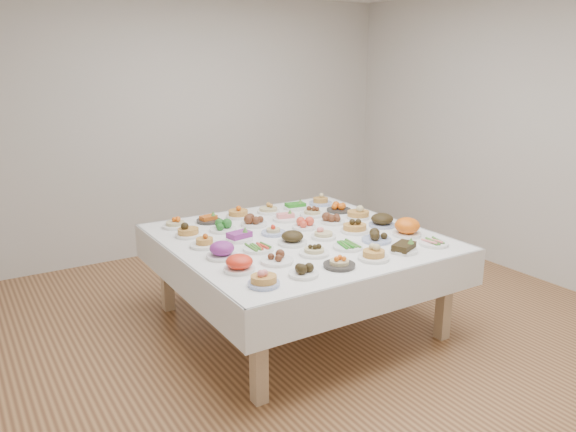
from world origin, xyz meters
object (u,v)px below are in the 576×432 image
dish_18 (204,241)px  dish_0 (264,279)px  display_table (298,245)px  dish_35 (321,199)px

dish_18 → dish_0: bearing=-89.9°
display_table → dish_35: dish_35 is taller
display_table → dish_0: size_ratio=10.20×
display_table → dish_35: size_ratio=9.21×
dish_18 → dish_35: 1.59m
dish_0 → dish_35: dish_35 is taller
display_table → dish_18: bearing=168.7°
dish_0 → display_table: bearing=45.5°
dish_0 → dish_18: bearing=90.1°
dish_18 → dish_35: bearing=21.9°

